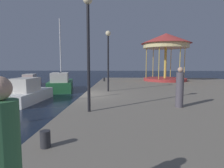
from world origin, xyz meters
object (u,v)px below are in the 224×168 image
(lamp_post_mid_promenade, at_px, (108,50))
(bollard_north, at_px, (104,79))
(carousel, at_px, (166,45))
(bollard_center, at_px, (45,139))
(motorboat_white, at_px, (26,93))
(sailboat_green, at_px, (61,84))
(motorboat_red, at_px, (30,81))
(person_far_corner, at_px, (180,88))
(lamp_post_near_edge, at_px, (88,34))

(lamp_post_mid_promenade, relative_size, bollard_north, 10.47)
(carousel, height_order, bollard_center, carousel)
(motorboat_white, distance_m, sailboat_green, 5.77)
(motorboat_white, bearing_deg, motorboat_red, 114.40)
(motorboat_white, xyz_separation_m, bollard_north, (4.92, 7.73, 0.37))
(sailboat_green, relative_size, lamp_post_mid_promenade, 1.73)
(person_far_corner, bearing_deg, bollard_center, -134.83)
(motorboat_red, relative_size, bollard_north, 12.34)
(motorboat_white, distance_m, bollard_north, 9.17)
(lamp_post_mid_promenade, distance_m, person_far_corner, 6.30)
(sailboat_green, bearing_deg, lamp_post_mid_promenade, -47.35)
(motorboat_white, xyz_separation_m, lamp_post_mid_promenade, (5.88, 0.12, 3.04))
(motorboat_white, distance_m, motorboat_red, 11.15)
(bollard_north, bearing_deg, motorboat_red, 165.73)
(lamp_post_mid_promenade, relative_size, person_far_corner, 2.32)
(bollard_north, bearing_deg, sailboat_green, -154.45)
(carousel, bearing_deg, motorboat_white, -143.18)
(sailboat_green, bearing_deg, motorboat_red, 140.21)
(lamp_post_mid_promenade, bearing_deg, sailboat_green, 132.65)
(carousel, distance_m, bollard_center, 19.53)
(lamp_post_near_edge, distance_m, lamp_post_mid_promenade, 5.82)
(carousel, distance_m, person_far_corner, 14.06)
(motorboat_red, bearing_deg, carousel, -4.69)
(motorboat_red, relative_size, person_far_corner, 2.73)
(motorboat_red, height_order, carousel, carousel)
(motorboat_red, xyz_separation_m, bollard_center, (9.61, -19.27, 0.47))
(bollard_north, relative_size, person_far_corner, 0.22)
(motorboat_white, relative_size, motorboat_red, 0.97)
(lamp_post_near_edge, relative_size, lamp_post_mid_promenade, 1.10)
(motorboat_white, relative_size, sailboat_green, 0.66)
(motorboat_red, xyz_separation_m, lamp_post_mid_promenade, (10.48, -10.03, 3.14))
(motorboat_white, relative_size, person_far_corner, 2.64)
(motorboat_red, relative_size, lamp_post_mid_promenade, 1.18)
(bollard_center, bearing_deg, carousel, 69.32)
(bollard_center, xyz_separation_m, bollard_north, (-0.08, 16.85, 0.00))
(sailboat_green, xyz_separation_m, bollard_north, (4.21, 2.01, 0.28))
(motorboat_red, height_order, lamp_post_mid_promenade, lamp_post_mid_promenade)
(sailboat_green, bearing_deg, carousel, 15.62)
(motorboat_red, distance_m, sailboat_green, 6.93)
(bollard_north, distance_m, person_far_corner, 13.22)
(sailboat_green, distance_m, lamp_post_near_edge, 12.76)
(motorboat_white, bearing_deg, carousel, 36.82)
(sailboat_green, bearing_deg, lamp_post_near_edge, -67.35)
(carousel, xyz_separation_m, bollard_center, (-6.77, -17.93, -3.75))
(motorboat_red, relative_size, carousel, 0.89)
(motorboat_red, height_order, bollard_center, motorboat_red)
(carousel, bearing_deg, sailboat_green, -164.38)
(motorboat_white, bearing_deg, bollard_center, -61.24)
(motorboat_red, distance_m, bollard_north, 9.84)
(carousel, bearing_deg, person_far_corner, -99.96)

